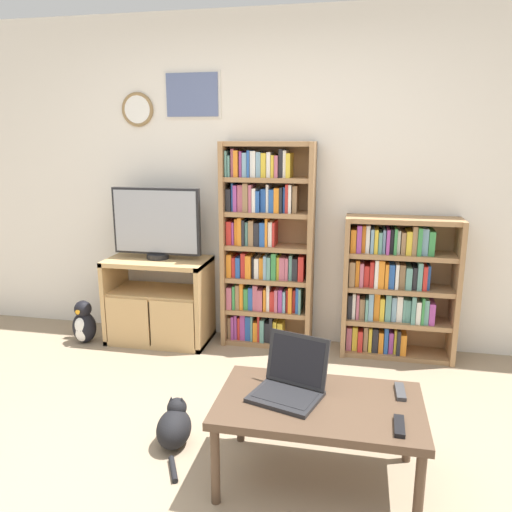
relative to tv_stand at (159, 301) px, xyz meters
name	(u,v)px	position (x,y,z in m)	size (l,w,h in m)	color
ground_plane	(183,503)	(0.84, -1.78, -0.35)	(18.00, 18.00, 0.00)	gray
wall_back	(265,182)	(0.83, 0.29, 0.96)	(7.01, 0.09, 2.60)	silver
tv_stand	(159,301)	(0.00, 0.00, 0.00)	(0.82, 0.45, 0.70)	tan
television	(156,223)	(0.00, 0.04, 0.64)	(0.72, 0.18, 0.57)	black
bookshelf_tall	(264,248)	(0.86, 0.14, 0.45)	(0.72, 0.25, 1.63)	#9E754C
bookshelf_short	(393,287)	(1.86, 0.12, 0.20)	(0.84, 0.29, 1.08)	#9E754C
coffee_table	(319,410)	(1.43, -1.49, 0.04)	(0.98, 0.58, 0.43)	#4C3828
laptop	(290,381)	(1.29, -1.45, 0.15)	(0.39, 0.38, 0.27)	#232326
remote_near_laptop	(400,392)	(1.82, -1.34, 0.09)	(0.05, 0.16, 0.02)	#38383A
remote_far_from_laptop	(399,426)	(1.79, -1.65, 0.09)	(0.05, 0.16, 0.02)	black
cat	(175,426)	(0.64, -1.35, -0.24)	(0.24, 0.44, 0.25)	black
penguin_figurine	(84,324)	(-0.59, -0.17, -0.18)	(0.19, 0.17, 0.36)	black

